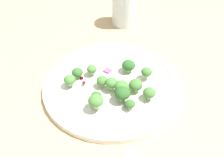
{
  "coord_description": "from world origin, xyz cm",
  "views": [
    {
      "loc": [
        -36.81,
        -18.26,
        41.82
      ],
      "look_at": [
        1.74,
        2.07,
        2.7
      ],
      "focal_mm": 46.48,
      "sensor_mm": 36.0,
      "label": 1
    }
  ],
  "objects_px": {
    "broccoli_floret_1": "(70,80)",
    "broccoli_floret_2": "(149,93)",
    "water_glass": "(124,6)",
    "plate": "(112,85)",
    "broccoli_floret_0": "(96,101)"
  },
  "relations": [
    {
      "from": "plate",
      "to": "broccoli_floret_0",
      "type": "bearing_deg",
      "value": -175.25
    },
    {
      "from": "broccoli_floret_0",
      "to": "broccoli_floret_1",
      "type": "bearing_deg",
      "value": 69.09
    },
    {
      "from": "broccoli_floret_1",
      "to": "broccoli_floret_2",
      "type": "distance_m",
      "value": 0.16
    },
    {
      "from": "plate",
      "to": "broccoli_floret_1",
      "type": "relative_size",
      "value": 11.65
    },
    {
      "from": "broccoli_floret_2",
      "to": "plate",
      "type": "bearing_deg",
      "value": 86.19
    },
    {
      "from": "broccoli_floret_1",
      "to": "broccoli_floret_2",
      "type": "height_order",
      "value": "same"
    },
    {
      "from": "broccoli_floret_1",
      "to": "water_glass",
      "type": "height_order",
      "value": "water_glass"
    },
    {
      "from": "plate",
      "to": "broccoli_floret_2",
      "type": "xyz_separation_m",
      "value": [
        -0.01,
        -0.08,
        0.02
      ]
    },
    {
      "from": "plate",
      "to": "broccoli_floret_2",
      "type": "distance_m",
      "value": 0.09
    },
    {
      "from": "plate",
      "to": "broccoli_floret_1",
      "type": "xyz_separation_m",
      "value": [
        -0.05,
        0.07,
        0.02
      ]
    },
    {
      "from": "broccoli_floret_2",
      "to": "water_glass",
      "type": "height_order",
      "value": "water_glass"
    },
    {
      "from": "broccoli_floret_1",
      "to": "broccoli_floret_2",
      "type": "xyz_separation_m",
      "value": [
        0.04,
        -0.15,
        -0.0
      ]
    },
    {
      "from": "plate",
      "to": "broccoli_floret_1",
      "type": "bearing_deg",
      "value": 122.53
    },
    {
      "from": "broccoli_floret_2",
      "to": "broccoli_floret_1",
      "type": "bearing_deg",
      "value": 104.52
    },
    {
      "from": "broccoli_floret_1",
      "to": "broccoli_floret_2",
      "type": "bearing_deg",
      "value": -75.48
    }
  ]
}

